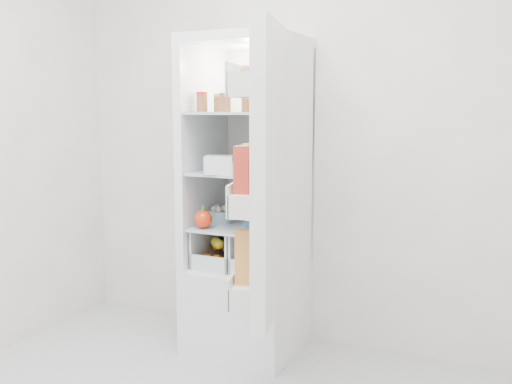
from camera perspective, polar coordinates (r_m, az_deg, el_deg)
The scene contains 21 objects.
room_walls at distance 2.09m, azimuth -10.71°, elevation 13.37°, with size 3.02×3.02×2.61m.
refrigerator at distance 3.34m, azimuth -0.55°, elevation -4.44°, with size 0.60×0.60×1.80m.
shelf_low at distance 3.27m, azimuth -1.03°, elevation -3.38°, with size 0.49×0.53×0.01m, color #ABBCC8.
shelf_mid at distance 3.22m, azimuth -1.04°, elevation 2.02°, with size 0.49×0.53×0.01m, color #ABBCC8.
shelf_top at distance 3.20m, azimuth -1.06°, elevation 7.90°, with size 0.49×0.53×0.01m, color #ABBCC8.
crisper_left at distance 3.35m, azimuth -2.91°, elevation -5.38°, with size 0.23×0.46×0.22m, color silver, non-canonical shape.
crisper_right at distance 3.25m, azimuth 0.93°, elevation -5.81°, with size 0.23×0.46×0.22m, color silver, non-canonical shape.
condiment_jars at distance 3.10m, azimuth -1.97°, elevation 8.81°, with size 0.46×0.16×0.08m.
squeeze_bottle at distance 3.27m, azimuth 3.66°, elevation 9.75°, with size 0.06×0.06×0.20m, color white.
tub_white at distance 3.07m, azimuth -3.72°, elevation 2.74°, with size 0.15×0.15×0.10m, color white.
tub_cream at distance 3.07m, azimuth -2.15°, elevation 2.48°, with size 0.12×0.12×0.07m, color white.
tin_red at distance 3.10m, azimuth 1.73°, elevation 2.46°, with size 0.09×0.09×0.06m, color #C9411E.
foil_tray at distance 3.36m, azimuth -1.17°, elevation 2.78°, with size 0.18×0.13×0.04m, color white.
tub_green at distance 3.27m, azimuth 2.69°, elevation 2.98°, with size 0.11×0.15×0.08m, color #45995D.
red_cabbage at distance 3.16m, azimuth 1.23°, elevation -1.91°, with size 0.19×0.19×0.19m, color #61215B.
bell_pepper at distance 3.17m, azimuth -5.28°, elevation -2.73°, with size 0.10×0.10×0.10m, color red.
mushroom_bowl at distance 3.33m, azimuth -3.63°, elevation -2.44°, with size 0.15×0.15×0.07m, color #7FAFBE.
salad_bag at distance 3.01m, azimuth -0.28°, elevation -3.30°, with size 0.10×0.10×0.10m, color beige.
citrus_pile at distance 3.33m, azimuth -3.25°, elevation -5.87°, with size 0.20×0.31×0.16m.
veg_pile at distance 3.26m, azimuth 1.00°, elevation -6.63°, with size 0.16×0.30×0.10m.
fridge_door at distance 2.55m, azimuth 0.87°, elevation 1.33°, with size 0.29×0.60×1.30m.
Camera 1 is at (1.21, -1.69, 1.40)m, focal length 40.00 mm.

